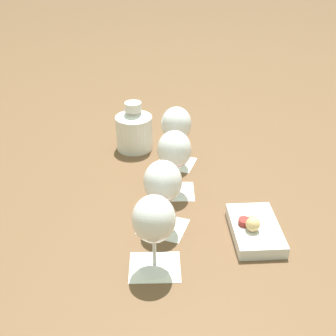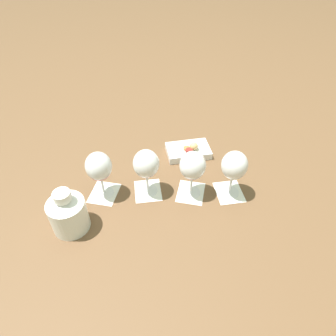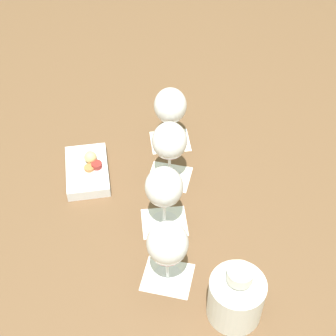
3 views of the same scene
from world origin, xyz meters
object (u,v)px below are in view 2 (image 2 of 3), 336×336
wine_glass_1 (146,166)px  wine_glass_3 (234,167)px  wine_glass_0 (99,168)px  ceramic_vase (68,213)px  snack_dish (188,151)px  wine_glass_2 (193,167)px

wine_glass_1 → wine_glass_3: same height
wine_glass_0 → ceramic_vase: bearing=-150.8°
wine_glass_3 → ceramic_vase: (-0.52, 0.15, -0.05)m
wine_glass_3 → ceramic_vase: bearing=164.0°
wine_glass_1 → snack_dish: wine_glass_1 is taller
wine_glass_1 → wine_glass_2: 0.15m
wine_glass_0 → wine_glass_2: size_ratio=1.00×
snack_dish → wine_glass_0: bearing=-176.3°
wine_glass_3 → ceramic_vase: 0.54m
wine_glass_2 → snack_dish: size_ratio=0.89×
wine_glass_0 → ceramic_vase: size_ratio=1.14×
snack_dish → wine_glass_1: bearing=-158.5°
wine_glass_0 → snack_dish: bearing=3.7°
wine_glass_0 → wine_glass_2: same height
wine_glass_1 → wine_glass_2: size_ratio=1.00×
snack_dish → wine_glass_3: bearing=-89.5°
ceramic_vase → snack_dish: ceramic_vase is taller
wine_glass_1 → wine_glass_3: bearing=-33.1°
wine_glass_0 → snack_dish: 0.39m
wine_glass_0 → wine_glass_1: 0.15m
wine_glass_0 → wine_glass_1: same height
wine_glass_0 → snack_dish: wine_glass_0 is taller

